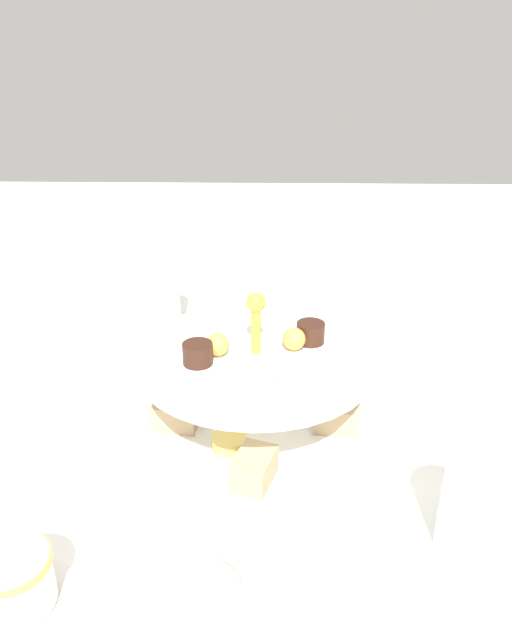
{
  "coord_description": "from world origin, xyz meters",
  "views": [
    {
      "loc": [
        0.54,
        0.01,
        0.4
      ],
      "look_at": [
        0.0,
        0.0,
        0.14
      ],
      "focal_mm": 33.48,
      "sensor_mm": 36.0,
      "label": 1
    }
  ],
  "objects": [
    {
      "name": "water_glass_tall_right",
      "position": [
        -0.23,
        -0.15,
        0.07
      ],
      "size": [
        0.07,
        0.07,
        0.14
      ],
      "primitive_type": "cylinder",
      "color": "silver",
      "rests_on": "ground_plane"
    },
    {
      "name": "water_glass_mid_back",
      "position": [
        0.16,
        0.19,
        0.04
      ],
      "size": [
        0.06,
        0.06,
        0.09
      ],
      "primitive_type": "cylinder",
      "color": "silver",
      "rests_on": "ground_plane"
    },
    {
      "name": "ground_plane",
      "position": [
        0.0,
        0.0,
        0.0
      ],
      "size": [
        2.4,
        2.4,
        0.0
      ],
      "primitive_type": "plane",
      "color": "white"
    },
    {
      "name": "tiered_serving_stand",
      "position": [
        0.0,
        -0.0,
        0.05
      ],
      "size": [
        0.3,
        0.3,
        0.17
      ],
      "color": "white",
      "rests_on": "ground_plane"
    },
    {
      "name": "water_glass_short_left",
      "position": [
        0.27,
        -0.03,
        0.04
      ],
      "size": [
        0.06,
        0.06,
        0.07
      ],
      "primitive_type": "cylinder",
      "color": "silver",
      "rests_on": "ground_plane"
    },
    {
      "name": "teacup_with_saucer",
      "position": [
        0.22,
        -0.18,
        0.02
      ],
      "size": [
        0.09,
        0.09,
        0.05
      ],
      "color": "white",
      "rests_on": "ground_plane"
    },
    {
      "name": "butter_knife_left",
      "position": [
        -0.22,
        0.24,
        0.0
      ],
      "size": [
        0.15,
        0.11,
        0.0
      ],
      "primitive_type": "cube",
      "rotation": [
        0.0,
        0.0,
        3.77
      ],
      "color": "silver",
      "rests_on": "ground_plane"
    }
  ]
}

